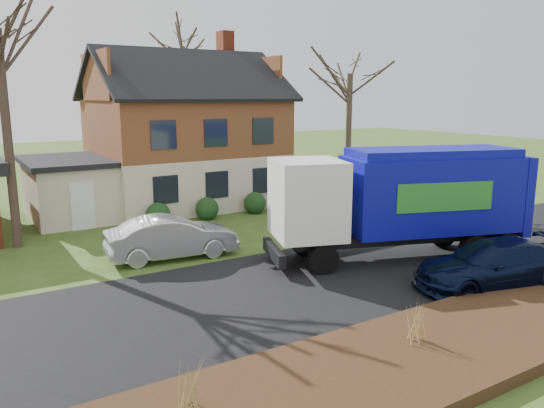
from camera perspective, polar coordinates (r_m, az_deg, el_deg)
ground at (r=16.57m, az=3.61°, el=-8.65°), size 120.00×120.00×0.00m
road at (r=16.57m, az=3.61°, el=-8.61°), size 80.00×7.00×0.02m
mulch_verge at (r=12.92m, az=17.82°, el=-14.55°), size 80.00×3.50×0.30m
main_house at (r=28.62m, az=-10.23°, el=7.99°), size 12.95×8.95×9.26m
garbage_truck at (r=19.19m, az=14.15°, el=0.83°), size 9.45×5.26×3.92m
silver_sedan at (r=19.30m, az=-10.71°, el=-3.54°), size 4.74×2.09×1.52m
navy_wagon at (r=17.39m, az=22.72°, el=-6.06°), size 5.33×3.22×1.44m
tree_front_east at (r=29.09m, az=8.48°, el=15.90°), size 3.54×3.54×9.82m
tree_back at (r=36.81m, az=-9.68°, el=18.20°), size 3.82×3.82×12.09m
grass_clump_west at (r=9.82m, az=-8.60°, el=-18.75°), size 0.36×0.30×0.96m
grass_clump_mid at (r=12.54m, az=15.23°, el=-12.07°), size 0.34×0.28×0.95m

